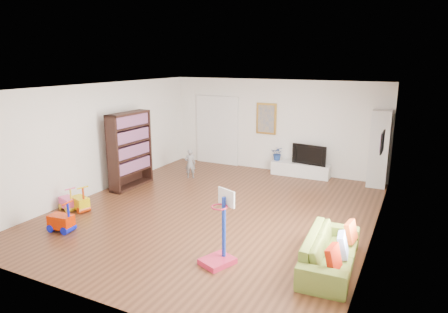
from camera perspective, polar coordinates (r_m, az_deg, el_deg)
The scene contains 25 objects.
floor at distance 8.91m, azimuth -1.16°, elevation -7.76°, with size 6.50×7.50×0.00m, color brown.
ceiling at distance 8.31m, azimuth -1.25°, elevation 9.85°, with size 6.50×7.50×0.00m, color white.
wall_back at distance 11.89m, azimuth 7.25°, elevation 4.38°, with size 6.50×0.00×2.70m, color white.
wall_front at distance 5.60m, azimuth -19.46°, elevation -7.06°, with size 6.50×0.00×2.70m, color silver.
wall_left at distance 10.39m, azimuth -17.29°, elevation 2.51°, with size 0.00×7.50×2.70m, color silver.
wall_right at distance 7.60m, azimuth 21.04°, elevation -1.78°, with size 0.00×7.50×2.70m, color silver.
navy_accent at distance 8.87m, azimuth 22.17°, elevation 3.55°, with size 0.01×3.20×1.70m, color black.
olive_wainscot at distance 9.18m, azimuth 21.41°, elevation -4.76°, with size 0.01×3.20×1.00m, color brown.
doorway at distance 12.65m, azimuth -1.01°, elevation 3.67°, with size 1.45×0.06×2.10m, color white.
painting_back at distance 11.91m, azimuth 6.07°, elevation 5.39°, with size 0.62×0.06×0.92m, color gold.
artwork_right at distance 9.12m, azimuth 21.71°, elevation 1.93°, with size 0.04×0.56×0.46m, color #7F3F8C.
media_console at distance 11.62m, azimuth 10.88°, elevation -1.83°, with size 1.65×0.41×0.39m, color white.
tall_cabinet at distance 11.07m, azimuth 21.29°, elevation 1.01°, with size 0.47×0.47×2.01m, color silver.
bookshelf at distance 10.57m, azimuth -13.28°, elevation 0.89°, with size 0.35×1.34×1.96m, color black.
sofa at distance 6.78m, azimuth 14.95°, elevation -12.94°, with size 1.89×0.74×0.55m, color olive.
basketball_hoop at distance 6.49m, azimuth -0.97°, elevation -10.23°, with size 0.43×0.52×1.25m, color #B01C3B.
ride_on_yellow at distance 9.38m, azimuth -19.92°, elevation -5.59°, with size 0.44×0.27×0.59m, color #D8BA00.
ride_on_orange at distance 8.41m, azimuth -22.31°, elevation -7.90°, with size 0.47×0.29×0.62m, color red.
ride_on_pink at distance 9.52m, azimuth -21.46°, elevation -5.58°, with size 0.40×0.25×0.54m, color #F84F97.
child at distance 11.21m, azimuth -4.86°, elevation -1.03°, with size 0.30×0.20×0.83m, color gray.
tv at distance 11.44m, azimuth 12.23°, elevation 0.33°, with size 0.99×0.13×0.57m, color black.
vase_plant at distance 11.74m, azimuth 7.68°, elevation 0.45°, with size 0.37×0.32×0.41m, color navy.
pillow_left at distance 6.23m, azimuth 15.38°, elevation -13.82°, with size 0.10×0.36×0.36m, color #AC1C08.
pillow_center at distance 6.66m, azimuth 16.63°, elevation -12.03°, with size 0.10×0.36×0.36m, color silver.
pillow_right at distance 7.17m, azimuth 17.68°, elevation -10.20°, with size 0.09×0.34×0.34m, color #AC3D17.
Camera 1 is at (3.86, -7.33, 3.27)m, focal length 32.00 mm.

